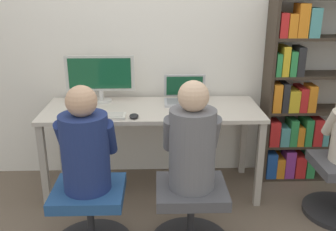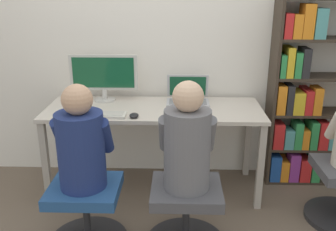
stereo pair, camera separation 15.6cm
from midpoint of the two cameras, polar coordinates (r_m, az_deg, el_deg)
The scene contains 12 objects.
ground_plane at distance 3.00m, azimuth -0.85°, elevation -13.99°, with size 14.00×14.00×0.00m, color brown.
wall_back at distance 3.23m, azimuth -0.40°, elevation 13.07°, with size 10.00×0.05×2.60m.
desk at distance 3.00m, azimuth -0.64°, elevation -0.25°, with size 1.71×0.63×0.72m.
desktop_monitor at distance 3.14m, azimuth -8.38°, elevation 5.97°, with size 0.57×0.18×0.39m.
laptop at distance 3.11m, azimuth 4.48°, elevation 2.81°, with size 0.35×0.27×0.22m.
keyboard at distance 2.81m, azimuth -8.96°, elevation 0.09°, with size 0.40×0.13×0.03m.
computer_mouse_by_keyboard at distance 2.76m, azimuth -3.59°, elevation 0.00°, with size 0.07×0.10×0.03m.
office_chair_left at distance 2.56m, azimuth -10.56°, elevation -14.49°, with size 0.52×0.52×0.44m.
office_chair_right at distance 2.52m, azimuth 4.59°, elevation -14.86°, with size 0.52×0.52×0.44m.
person_at_monitor at distance 2.33m, azimuth -11.27°, elevation -4.19°, with size 0.36×0.32×0.66m.
person_at_laptop at distance 2.28m, azimuth 4.92°, elevation -4.09°, with size 0.35×0.32×0.68m.
bookshelf at distance 3.37m, azimuth 22.12°, elevation 1.65°, with size 0.93×0.27×1.56m.
Camera 2 is at (0.20, -2.51, 1.64)m, focal length 40.00 mm.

